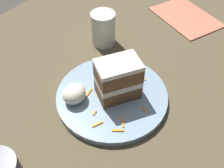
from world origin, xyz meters
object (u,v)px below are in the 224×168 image
plate (112,96)px  cream_dollop (74,94)px  drinking_glass (103,31)px  cake_slice (118,79)px  orange_garnish (107,66)px  menu_card (186,17)px

plate → cream_dollop: size_ratio=4.75×
plate → drinking_glass: drinking_glass is taller
cream_dollop → drinking_glass: 0.25m
cake_slice → orange_garnish: bearing=-4.9°
plate → cake_slice: size_ratio=2.30×
orange_garnish → drinking_glass: size_ratio=0.52×
plate → orange_garnish: orange_garnish is taller
cream_dollop → orange_garnish: cream_dollop is taller
menu_card → drinking_glass: bearing=175.8°
drinking_glass → menu_card: bearing=152.1°
drinking_glass → menu_card: drinking_glass is taller
cream_dollop → orange_garnish: bearing=-176.9°
orange_garnish → menu_card: size_ratio=0.23×
cake_slice → cream_dollop: 0.11m
orange_garnish → drinking_glass: 0.13m
plate → menu_card: bearing=-179.0°
plate → orange_garnish: size_ratio=5.29×
cake_slice → cream_dollop: size_ratio=2.07×
orange_garnish → drinking_glass: bearing=-138.6°
cake_slice → menu_card: 0.43m
drinking_glass → plate: bearing=42.4°
cake_slice → drinking_glass: size_ratio=1.19×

